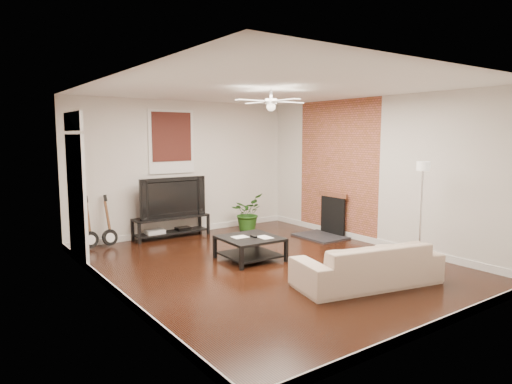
% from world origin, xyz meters
% --- Properties ---
extents(room, '(5.01, 6.01, 2.81)m').
position_xyz_m(room, '(0.00, 0.00, 1.40)').
color(room, black).
rests_on(room, ground).
extents(brick_accent, '(0.02, 2.20, 2.80)m').
position_xyz_m(brick_accent, '(2.49, 1.00, 1.40)').
color(brick_accent, '#9B5632').
rests_on(brick_accent, floor).
extents(fireplace, '(0.80, 1.10, 0.92)m').
position_xyz_m(fireplace, '(2.20, 1.00, 0.46)').
color(fireplace, black).
rests_on(fireplace, floor).
extents(window_back, '(1.00, 0.06, 1.30)m').
position_xyz_m(window_back, '(-0.30, 2.97, 1.95)').
color(window_back, black).
rests_on(window_back, wall_back).
extents(door_left, '(0.08, 1.00, 2.50)m').
position_xyz_m(door_left, '(-2.46, 1.90, 1.25)').
color(door_left, white).
rests_on(door_left, wall_left).
extents(tv_stand, '(1.56, 0.42, 0.44)m').
position_xyz_m(tv_stand, '(-0.43, 2.78, 0.22)').
color(tv_stand, black).
rests_on(tv_stand, floor).
extents(tv, '(1.40, 0.18, 0.81)m').
position_xyz_m(tv, '(-0.43, 2.80, 0.84)').
color(tv, black).
rests_on(tv, tv_stand).
extents(coffee_table, '(0.95, 0.95, 0.39)m').
position_xyz_m(coffee_table, '(-0.08, 0.46, 0.19)').
color(coffee_table, black).
rests_on(coffee_table, floor).
extents(sofa, '(2.19, 1.25, 0.60)m').
position_xyz_m(sofa, '(0.52, -1.54, 0.30)').
color(sofa, '#BDAA8E').
rests_on(sofa, floor).
extents(floor_lamp, '(0.33, 0.33, 1.69)m').
position_xyz_m(floor_lamp, '(1.87, -1.44, 0.84)').
color(floor_lamp, silver).
rests_on(floor_lamp, floor).
extents(potted_plant, '(0.95, 0.94, 0.80)m').
position_xyz_m(potted_plant, '(1.22, 2.46, 0.40)').
color(potted_plant, '#225418').
rests_on(potted_plant, floor).
extents(guitar_left, '(0.33, 0.25, 0.98)m').
position_xyz_m(guitar_left, '(-2.07, 2.75, 0.49)').
color(guitar_left, black).
rests_on(guitar_left, floor).
extents(guitar_right, '(0.34, 0.27, 0.98)m').
position_xyz_m(guitar_right, '(-1.72, 2.72, 0.49)').
color(guitar_right, black).
rests_on(guitar_right, floor).
extents(ceiling_fan, '(1.24, 1.24, 0.32)m').
position_xyz_m(ceiling_fan, '(0.00, 0.00, 2.60)').
color(ceiling_fan, white).
rests_on(ceiling_fan, ceiling).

